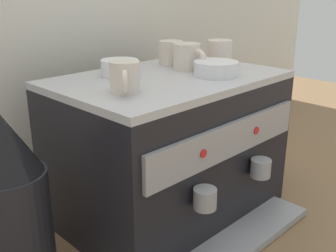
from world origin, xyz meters
The scene contains 11 objects.
ground_plane centered at (0.00, 0.00, 0.00)m, with size 4.00×4.00×0.00m, color brown.
tiled_backsplash_wall centered at (0.00, 0.38, 0.58)m, with size 2.80×0.03×1.16m, color silver.
espresso_machine centered at (0.00, 0.00, 0.21)m, with size 0.62×0.53×0.42m.
ceramic_cup_0 centered at (0.10, 0.02, 0.45)m, with size 0.08×0.12×0.08m.
ceramic_cup_1 centered at (-0.20, -0.06, 0.45)m, with size 0.09×0.10×0.07m.
ceramic_cup_2 centered at (0.13, 0.11, 0.45)m, with size 0.07×0.11×0.07m.
ceramic_cup_3 centered at (0.22, 0.00, 0.45)m, with size 0.10×0.10×0.08m.
ceramic_bowl_0 centered at (0.09, -0.09, 0.43)m, with size 0.12×0.12×0.04m.
ceramic_bowl_1 centered at (-0.09, 0.10, 0.44)m, with size 0.10×0.10×0.04m.
coffee_grinder centered at (-0.47, 0.02, 0.20)m, with size 0.17×0.17×0.41m.
milk_pitcher centered at (0.44, -0.02, 0.08)m, with size 0.09×0.09×0.15m, color #B7B7BC.
Camera 1 is at (-0.78, -0.77, 0.66)m, focal length 43.69 mm.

